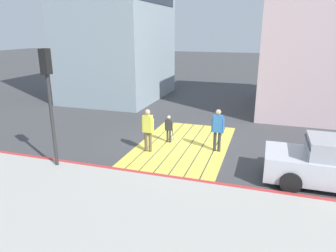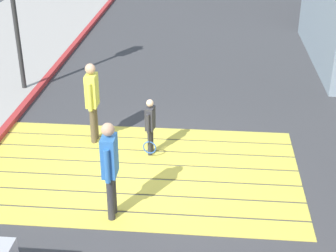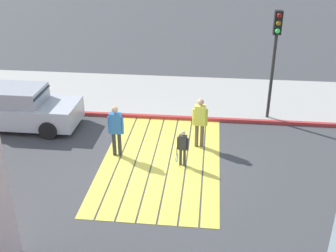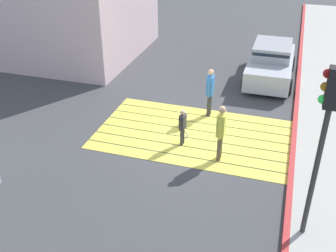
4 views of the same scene
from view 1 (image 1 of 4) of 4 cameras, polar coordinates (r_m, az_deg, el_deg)
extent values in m
plane|color=#424244|center=(13.54, 2.76, -3.61)|extent=(120.00, 120.00, 0.00)
cube|color=#EAD64C|center=(13.23, 9.69, -4.32)|extent=(6.40, 0.50, 0.01)
cube|color=#EAD64C|center=(13.31, 7.35, -4.08)|extent=(6.40, 0.50, 0.01)
cube|color=#EAD64C|center=(13.41, 5.03, -3.83)|extent=(6.40, 0.50, 0.01)
cube|color=#EAD64C|center=(13.53, 2.76, -3.58)|extent=(6.40, 0.50, 0.01)
cube|color=#EAD64C|center=(13.68, 0.54, -3.34)|extent=(6.40, 0.50, 0.01)
cube|color=#EAD64C|center=(13.84, -1.64, -3.09)|extent=(6.40, 0.50, 0.01)
cube|color=#EAD64C|center=(14.02, -3.76, -2.84)|extent=(6.40, 0.50, 0.01)
cube|color=#ADA8A0|center=(8.78, -7.27, -15.68)|extent=(4.80, 40.00, 0.12)
cube|color=#BC3333|center=(10.66, -1.89, -9.21)|extent=(0.16, 40.00, 0.13)
cube|color=#8C9EA8|center=(23.24, -9.36, 20.44)|extent=(8.00, 6.00, 12.39)
cube|color=beige|center=(20.95, 26.91, 13.81)|extent=(8.00, 7.00, 8.43)
cube|color=silver|center=(11.29, 28.31, -6.90)|extent=(1.81, 4.31, 0.80)
cube|color=#1E2833|center=(10.94, 24.80, -3.64)|extent=(1.48, 0.33, 0.49)
cylinder|color=black|center=(12.01, 21.18, -5.91)|extent=(0.22, 0.66, 0.66)
cylinder|color=black|center=(10.40, 21.62, -9.60)|extent=(0.22, 0.66, 0.66)
cylinder|color=#2D2D2D|center=(11.55, -20.46, 0.49)|extent=(0.12, 0.12, 3.40)
cube|color=black|center=(11.17, -21.61, 10.96)|extent=(0.28, 0.28, 0.84)
sphere|color=maroon|center=(11.27, -21.25, 12.49)|extent=(0.18, 0.18, 0.18)
sphere|color=#956310|center=(11.29, -21.10, 11.13)|extent=(0.18, 0.18, 0.18)
sphere|color=#35FF59|center=(11.32, -20.96, 9.77)|extent=(0.18, 0.18, 0.18)
cylinder|color=#333338|center=(12.93, 8.59, -2.81)|extent=(0.13, 0.13, 0.85)
cylinder|color=#333338|center=(12.90, 9.40, -2.89)|extent=(0.13, 0.13, 0.85)
cube|color=#3372BF|center=(12.67, 9.15, 0.44)|extent=(0.23, 0.37, 0.70)
sphere|color=tan|center=(12.55, 9.26, 2.55)|extent=(0.22, 0.22, 0.22)
cylinder|color=#3372BF|center=(12.73, 8.18, 0.22)|extent=(0.09, 0.09, 0.60)
cylinder|color=#3372BF|center=(12.67, 10.10, 0.05)|extent=(0.09, 0.09, 0.60)
cylinder|color=brown|center=(12.79, -4.07, -2.88)|extent=(0.13, 0.13, 0.85)
cylinder|color=brown|center=(12.72, -3.29, -2.97)|extent=(0.13, 0.13, 0.85)
cube|color=#D8D84C|center=(12.51, -3.75, 0.42)|extent=(0.23, 0.37, 0.71)
sphere|color=tan|center=(12.38, -3.79, 2.56)|extent=(0.22, 0.22, 0.22)
cylinder|color=#D8D84C|center=(12.61, -4.65, 0.20)|extent=(0.09, 0.09, 0.60)
cylinder|color=#D8D84C|center=(12.45, -2.82, 0.02)|extent=(0.09, 0.09, 0.60)
cylinder|color=#333338|center=(13.82, -0.10, -1.85)|extent=(0.09, 0.09, 0.59)
cylinder|color=#333338|center=(13.77, 0.38, -1.93)|extent=(0.09, 0.09, 0.59)
cube|color=#333338|center=(13.63, 0.14, 0.25)|extent=(0.20, 0.28, 0.49)
sphere|color=beige|center=(13.53, 0.14, 1.63)|extent=(0.15, 0.15, 0.15)
cylinder|color=#333338|center=(13.71, -0.45, 0.14)|extent=(0.06, 0.06, 0.42)
cylinder|color=#333338|center=(13.57, 0.73, -0.04)|extent=(0.06, 0.06, 0.42)
cylinder|color=black|center=(13.68, 0.86, -1.16)|extent=(0.03, 0.03, 0.28)
torus|color=blue|center=(13.76, 0.86, -2.12)|extent=(0.28, 0.07, 0.28)
camera|label=2|loc=(14.66, 41.15, 15.40)|focal=54.94mm
camera|label=3|loc=(24.44, 7.12, 22.33)|focal=44.54mm
camera|label=4|loc=(17.73, -42.03, 20.40)|focal=43.60mm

